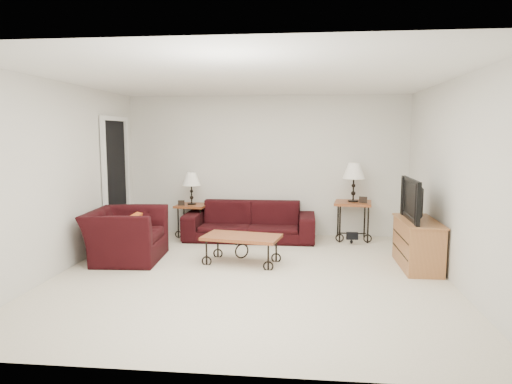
# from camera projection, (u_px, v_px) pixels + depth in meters

# --- Properties ---
(ground) EXTENTS (5.00, 5.00, 0.00)m
(ground) POSITION_uv_depth(u_px,v_px,m) (250.00, 275.00, 5.99)
(ground) COLOR silver
(ground) RESTS_ON ground
(wall_back) EXTENTS (5.00, 0.02, 2.50)m
(wall_back) POSITION_uv_depth(u_px,v_px,m) (266.00, 166.00, 8.30)
(wall_back) COLOR silver
(wall_back) RESTS_ON ground
(wall_front) EXTENTS (5.00, 0.02, 2.50)m
(wall_front) POSITION_uv_depth(u_px,v_px,m) (210.00, 212.00, 3.36)
(wall_front) COLOR silver
(wall_front) RESTS_ON ground
(wall_left) EXTENTS (0.02, 5.00, 2.50)m
(wall_left) POSITION_uv_depth(u_px,v_px,m) (62.00, 177.00, 6.09)
(wall_left) COLOR silver
(wall_left) RESTS_ON ground
(wall_right) EXTENTS (0.02, 5.00, 2.50)m
(wall_right) POSITION_uv_depth(u_px,v_px,m) (456.00, 181.00, 5.57)
(wall_right) COLOR silver
(wall_right) RESTS_ON ground
(ceiling) EXTENTS (5.00, 5.00, 0.00)m
(ceiling) POSITION_uv_depth(u_px,v_px,m) (250.00, 78.00, 5.67)
(ceiling) COLOR white
(ceiling) RESTS_ON wall_back
(doorway) EXTENTS (0.08, 0.94, 2.04)m
(doorway) POSITION_uv_depth(u_px,v_px,m) (116.00, 182.00, 7.74)
(doorway) COLOR black
(doorway) RESTS_ON ground
(sofa) EXTENTS (2.23, 0.87, 0.65)m
(sofa) POSITION_uv_depth(u_px,v_px,m) (250.00, 221.00, 7.96)
(sofa) COLOR black
(sofa) RESTS_ON ground
(side_table_left) EXTENTS (0.56, 0.56, 0.57)m
(side_table_left) POSITION_uv_depth(u_px,v_px,m) (192.00, 220.00, 8.26)
(side_table_left) COLOR #9A4D27
(side_table_left) RESTS_ON ground
(side_table_right) EXTENTS (0.69, 0.69, 0.67)m
(side_table_right) POSITION_uv_depth(u_px,v_px,m) (353.00, 221.00, 7.96)
(side_table_right) COLOR #9A4D27
(side_table_right) RESTS_ON ground
(lamp_left) EXTENTS (0.34, 0.34, 0.57)m
(lamp_left) POSITION_uv_depth(u_px,v_px,m) (191.00, 189.00, 8.19)
(lamp_left) COLOR black
(lamp_left) RESTS_ON side_table_left
(lamp_right) EXTENTS (0.42, 0.42, 0.67)m
(lamp_right) POSITION_uv_depth(u_px,v_px,m) (354.00, 182.00, 7.87)
(lamp_right) COLOR black
(lamp_right) RESTS_ON side_table_right
(photo_frame_left) EXTENTS (0.12, 0.03, 0.10)m
(photo_frame_left) POSITION_uv_depth(u_px,v_px,m) (181.00, 203.00, 8.08)
(photo_frame_left) COLOR black
(photo_frame_left) RESTS_ON side_table_left
(photo_frame_right) EXTENTS (0.13, 0.06, 0.11)m
(photo_frame_right) POSITION_uv_depth(u_px,v_px,m) (363.00, 200.00, 7.74)
(photo_frame_right) COLOR black
(photo_frame_right) RESTS_ON side_table_right
(coffee_table) EXTENTS (1.15, 0.76, 0.40)m
(coffee_table) POSITION_uv_depth(u_px,v_px,m) (242.00, 249.00, 6.51)
(coffee_table) COLOR #9A4D27
(coffee_table) RESTS_ON ground
(armchair) EXTENTS (1.06, 1.19, 0.74)m
(armchair) POSITION_uv_depth(u_px,v_px,m) (126.00, 235.00, 6.67)
(armchair) COLOR black
(armchair) RESTS_ON ground
(throw_pillow) EXTENTS (0.11, 0.34, 0.33)m
(throw_pillow) POSITION_uv_depth(u_px,v_px,m) (135.00, 225.00, 6.59)
(throw_pillow) COLOR #BA5817
(throw_pillow) RESTS_ON armchair
(tv_stand) EXTENTS (0.46, 1.09, 0.66)m
(tv_stand) POSITION_uv_depth(u_px,v_px,m) (417.00, 244.00, 6.31)
(tv_stand) COLOR #A76C3E
(tv_stand) RESTS_ON ground
(television) EXTENTS (0.13, 0.98, 0.56)m
(television) POSITION_uv_depth(u_px,v_px,m) (418.00, 200.00, 6.23)
(television) COLOR black
(television) RESTS_ON tv_stand
(backpack) EXTENTS (0.35, 0.31, 0.38)m
(backpack) POSITION_uv_depth(u_px,v_px,m) (352.00, 233.00, 7.68)
(backpack) COLOR black
(backpack) RESTS_ON ground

